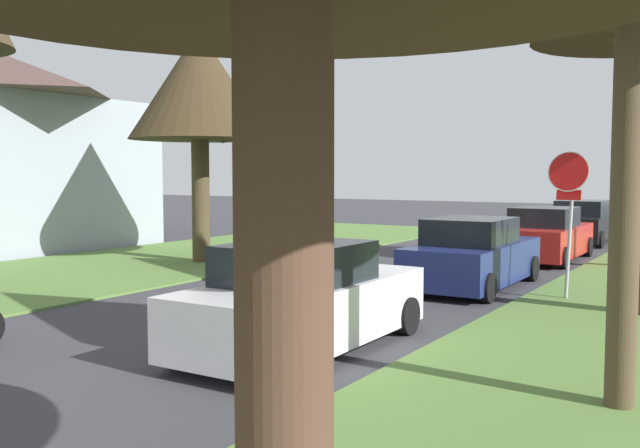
% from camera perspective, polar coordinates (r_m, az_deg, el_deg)
% --- Properties ---
extents(stop_sign_far, '(0.81, 0.51, 2.95)m').
position_cam_1_polar(stop_sign_far, '(14.75, 19.67, 2.43)').
color(stop_sign_far, '#9EA0A5').
rests_on(stop_sign_far, grass_verge_right).
extents(street_tree_left_mid_b, '(3.98, 3.98, 6.55)m').
position_cam_1_polar(street_tree_left_mid_b, '(20.22, -9.84, 11.02)').
color(street_tree_left_mid_b, '#483C26').
rests_on(street_tree_left_mid_b, grass_verge_left).
extents(parked_sedan_white, '(1.98, 4.42, 1.57)m').
position_cam_1_polar(parked_sedan_white, '(10.12, -1.42, -6.29)').
color(parked_sedan_white, white).
rests_on(parked_sedan_white, ground).
extents(parked_sedan_navy, '(1.98, 4.42, 1.57)m').
position_cam_1_polar(parked_sedan_navy, '(15.92, 12.37, -2.54)').
color(parked_sedan_navy, navy).
rests_on(parked_sedan_navy, ground).
extents(parked_sedan_red, '(1.98, 4.42, 1.57)m').
position_cam_1_polar(parked_sedan_red, '(21.46, 17.96, -0.94)').
color(parked_sedan_red, red).
rests_on(parked_sedan_red, ground).
extents(parked_sedan_black, '(1.98, 4.42, 1.57)m').
position_cam_1_polar(parked_sedan_black, '(27.30, 20.71, 0.05)').
color(parked_sedan_black, black).
rests_on(parked_sedan_black, ground).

